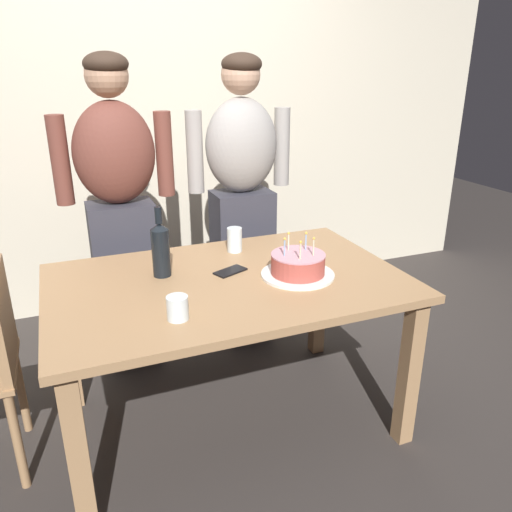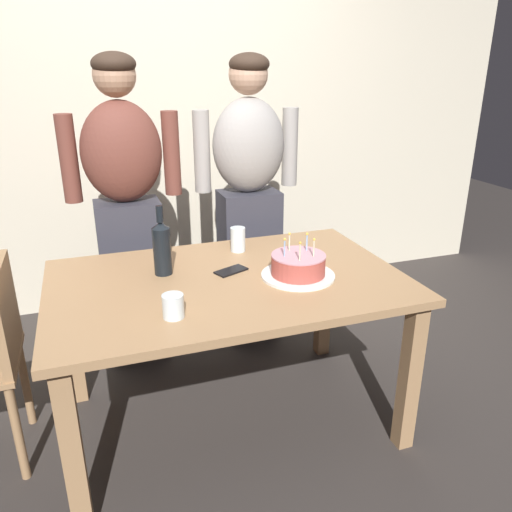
{
  "view_description": "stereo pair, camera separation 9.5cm",
  "coord_description": "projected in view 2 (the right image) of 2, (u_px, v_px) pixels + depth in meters",
  "views": [
    {
      "loc": [
        -0.62,
        -1.86,
        1.59
      ],
      "look_at": [
        0.12,
        -0.03,
        0.84
      ],
      "focal_mm": 34.94,
      "sensor_mm": 36.0,
      "label": 1
    },
    {
      "loc": [
        -0.53,
        -1.89,
        1.59
      ],
      "look_at": [
        0.12,
        -0.03,
        0.84
      ],
      "focal_mm": 34.94,
      "sensor_mm": 36.0,
      "label": 2
    }
  ],
  "objects": [
    {
      "name": "person_woman_cardigan",
      "position": [
        249.0,
        199.0,
        2.87
      ],
      "size": [
        0.61,
        0.27,
        1.66
      ],
      "rotation": [
        0.0,
        0.0,
        3.14
      ],
      "color": "#33333D",
      "rests_on": "ground_plane"
    },
    {
      "name": "birthday_cake",
      "position": [
        298.0,
        267.0,
        2.14
      ],
      "size": [
        0.32,
        0.32,
        0.18
      ],
      "color": "white",
      "rests_on": "dining_table"
    },
    {
      "name": "water_glass_near",
      "position": [
        238.0,
        239.0,
        2.43
      ],
      "size": [
        0.07,
        0.07,
        0.12
      ],
      "primitive_type": "cylinder",
      "color": "silver",
      "rests_on": "dining_table"
    },
    {
      "name": "back_wall",
      "position": [
        161.0,
        113.0,
        3.3
      ],
      "size": [
        5.2,
        0.1,
        2.6
      ],
      "primitive_type": "cube",
      "color": "beige",
      "rests_on": "ground_plane"
    },
    {
      "name": "cell_phone",
      "position": [
        231.0,
        271.0,
        2.21
      ],
      "size": [
        0.16,
        0.12,
        0.01
      ],
      "primitive_type": "cube",
      "rotation": [
        0.0,
        0.0,
        0.4
      ],
      "color": "black",
      "rests_on": "dining_table"
    },
    {
      "name": "dining_table",
      "position": [
        228.0,
        299.0,
        2.17
      ],
      "size": [
        1.5,
        0.96,
        0.74
      ],
      "color": "#A37A51",
      "rests_on": "ground_plane"
    },
    {
      "name": "ground_plane",
      "position": [
        231.0,
        419.0,
        2.4
      ],
      "size": [
        10.0,
        10.0,
        0.0
      ],
      "primitive_type": "plane",
      "color": "#332D2B"
    },
    {
      "name": "wine_bottle",
      "position": [
        162.0,
        247.0,
        2.14
      ],
      "size": [
        0.08,
        0.08,
        0.31
      ],
      "color": "black",
      "rests_on": "dining_table"
    },
    {
      "name": "water_glass_far",
      "position": [
        173.0,
        306.0,
        1.79
      ],
      "size": [
        0.08,
        0.08,
        0.09
      ],
      "primitive_type": "cylinder",
      "color": "silver",
      "rests_on": "dining_table"
    },
    {
      "name": "person_man_bearded",
      "position": [
        127.0,
        210.0,
        2.66
      ],
      "size": [
        0.61,
        0.27,
        1.66
      ],
      "rotation": [
        0.0,
        0.0,
        3.14
      ],
      "color": "#33333D",
      "rests_on": "ground_plane"
    }
  ]
}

